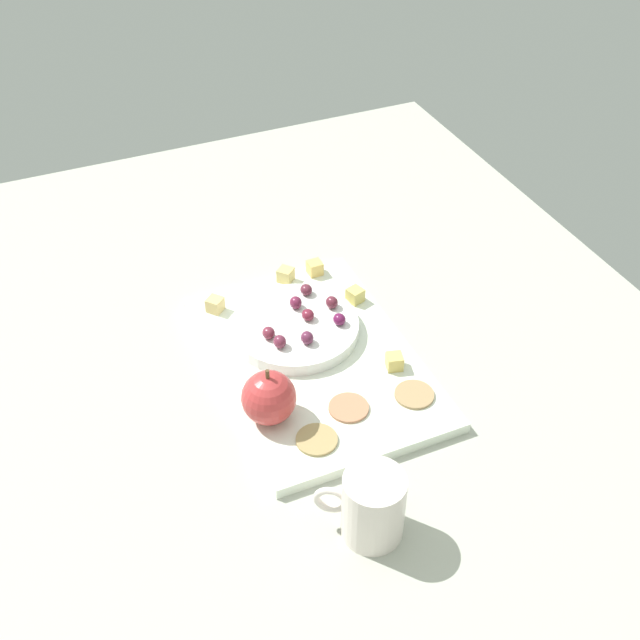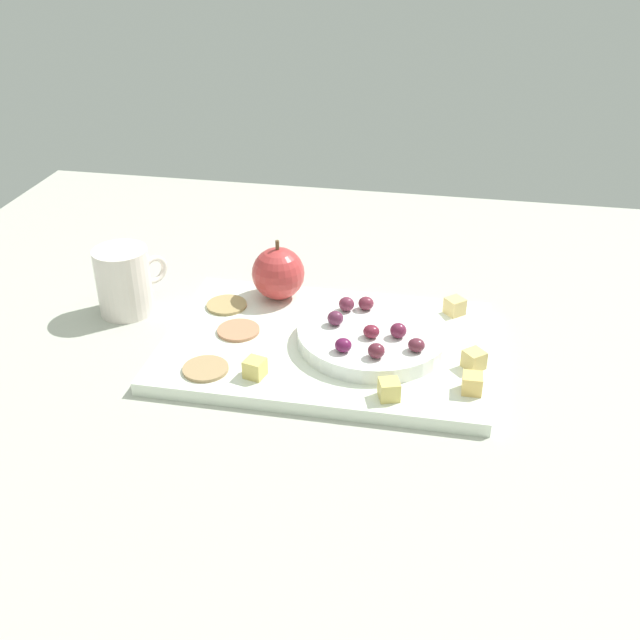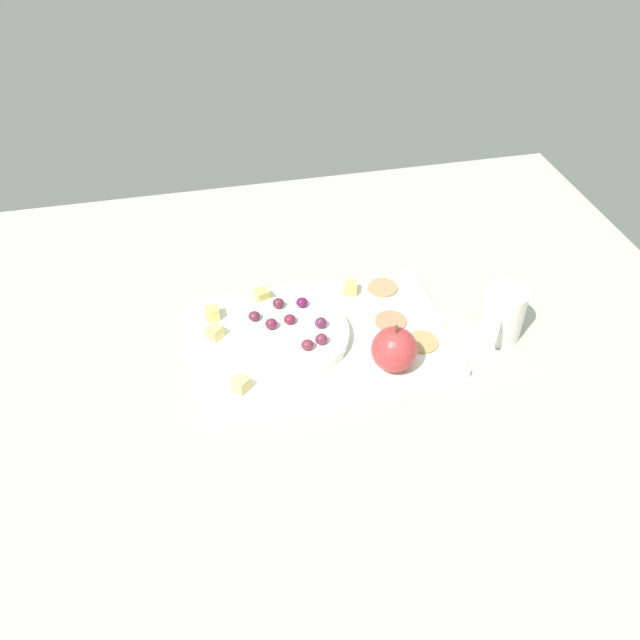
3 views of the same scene
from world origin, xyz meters
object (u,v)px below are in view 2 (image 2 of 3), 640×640
object	(u,v)px
apple_whole	(278,273)
grape_5	(416,345)
grape_2	(366,303)
cracker_0	(206,369)
cheese_cube_2	(474,360)
cracker_2	(227,305)
grape_4	(343,345)
cheese_cube_1	(255,368)
grape_0	(371,331)
grape_1	(347,304)
cup	(125,281)
grape_7	(398,330)
serving_dish	(373,336)
cheese_cube_4	(389,390)
platter	(326,346)
cheese_cube_0	(455,306)
grape_3	(376,351)
cheese_cube_3	(472,383)
grape_6	(335,318)
cracker_1	(238,330)

from	to	relation	value
apple_whole	grape_5	distance (cm)	23.15
grape_2	cracker_0	bearing A→B (deg)	40.88
cheese_cube_2	grape_2	size ratio (longest dim) A/B	1.10
cracker_2	grape_4	distance (cm)	20.37
cheese_cube_1	grape_5	xyz separation A→B (cm)	(-17.32, -5.63, 1.59)
grape_0	cracker_2	bearing A→B (deg)	-19.88
grape_1	apple_whole	bearing A→B (deg)	-27.95
cracker_0	cup	size ratio (longest dim) A/B	0.56
cheese_cube_2	grape_7	world-z (taller)	grape_7
cracker_0	serving_dish	bearing A→B (deg)	-151.79
cheese_cube_4	grape_4	bearing A→B (deg)	-42.11
platter	cup	size ratio (longest dim) A/B	4.18
cheese_cube_0	grape_3	size ratio (longest dim) A/B	1.10
apple_whole	grape_4	world-z (taller)	apple_whole
cheese_cube_3	grape_7	size ratio (longest dim) A/B	1.10
grape_2	grape_3	bearing A→B (deg)	103.77
serving_dish	grape_3	xyz separation A→B (cm)	(-1.12, 6.12, 1.82)
cheese_cube_0	cup	bearing A→B (deg)	6.13
cheese_cube_4	grape_2	bearing A→B (deg)	-73.21
apple_whole	cup	xyz separation A→B (cm)	(19.41, 4.75, -0.58)
cheese_cube_1	cup	bearing A→B (deg)	-33.25
cheese_cube_0	cracker_0	xyz separation A→B (cm)	(27.06, 18.43, -0.86)
cheese_cube_1	cheese_cube_3	distance (cm)	23.78
cheese_cube_3	cracker_2	xyz separation A→B (cm)	(31.58, -13.25, -0.86)
cheese_cube_4	cheese_cube_0	bearing A→B (deg)	-107.35
cheese_cube_0	cup	size ratio (longest dim) A/B	0.23
apple_whole	cheese_cube_2	xyz separation A→B (cm)	(-25.65, 12.31, -2.40)
grape_1	grape_6	bearing A→B (deg)	77.71
cheese_cube_0	cracker_1	distance (cm)	27.53
platter	serving_dish	bearing A→B (deg)	-174.45
apple_whole	grape_0	distance (cm)	17.65
cracker_1	grape_5	bearing A→B (deg)	171.48
cheese_cube_1	cup	world-z (taller)	cup
grape_2	cup	distance (cm)	31.65
cheese_cube_4	grape_3	distance (cm)	5.42
apple_whole	cheese_cube_3	world-z (taller)	apple_whole
cracker_0	cup	xyz separation A→B (cm)	(15.41, -13.86, 2.68)
cheese_cube_3	cracker_2	distance (cm)	34.26
grape_4	grape_2	bearing A→B (deg)	-96.72
cheese_cube_2	grape_0	bearing A→B (deg)	-6.13
platter	cracker_1	world-z (taller)	cracker_1
platter	cheese_cube_3	xyz separation A→B (cm)	(-17.32, 7.49, 1.85)
platter	grape_3	bearing A→B (deg)	139.90
serving_dish	grape_0	world-z (taller)	grape_0
cheese_cube_2	grape_5	size ratio (longest dim) A/B	1.10
cheese_cube_0	grape_2	distance (cm)	11.79
serving_dish	grape_5	bearing A→B (deg)	143.91
platter	serving_dish	world-z (taller)	serving_dish
grape_2	grape_5	distance (cm)	10.92
grape_0	cheese_cube_0	bearing A→B (deg)	-130.65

